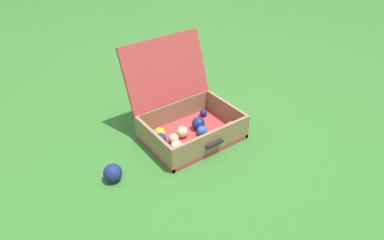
{
  "coord_description": "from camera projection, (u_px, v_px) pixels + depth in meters",
  "views": [
    {
      "loc": [
        -0.97,
        -1.44,
        1.27
      ],
      "look_at": [
        0.03,
        -0.06,
        0.13
      ],
      "focal_mm": 33.58,
      "sensor_mm": 36.0,
      "label": 1
    }
  ],
  "objects": [
    {
      "name": "open_suitcase",
      "position": [
        185.0,
        117.0,
        2.09
      ],
      "size": [
        0.53,
        0.55,
        0.52
      ],
      "color": "#B23838",
      "rests_on": "ground"
    },
    {
      "name": "stray_ball_on_grass",
      "position": [
        113.0,
        173.0,
        1.79
      ],
      "size": [
        0.09,
        0.09,
        0.09
      ],
      "primitive_type": "sphere",
      "color": "navy",
      "rests_on": "ground"
    },
    {
      "name": "ground_plane",
      "position": [
        182.0,
        135.0,
        2.15
      ],
      "size": [
        16.0,
        16.0,
        0.0
      ],
      "primitive_type": "plane",
      "color": "#336B28"
    }
  ]
}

